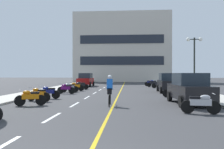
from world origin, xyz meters
TOP-DOWN VIEW (x-y plane):
  - ground_plane at (0.00, 21.00)m, footprint 140.00×140.00m
  - curb_left at (-7.20, 24.00)m, footprint 2.40×72.00m
  - curb_right at (7.20, 24.00)m, footprint 2.40×72.00m
  - lane_dash_1 at (-2.00, 6.00)m, footprint 0.14×2.20m
  - lane_dash_2 at (-2.00, 10.00)m, footprint 0.14×2.20m
  - lane_dash_3 at (-2.00, 14.00)m, footprint 0.14×2.20m
  - lane_dash_4 at (-2.00, 18.00)m, footprint 0.14×2.20m
  - lane_dash_5 at (-2.00, 22.00)m, footprint 0.14×2.20m
  - lane_dash_6 at (-2.00, 26.00)m, footprint 0.14×2.20m
  - lane_dash_7 at (-2.00, 30.00)m, footprint 0.14×2.20m
  - lane_dash_8 at (-2.00, 34.00)m, footprint 0.14×2.20m
  - lane_dash_9 at (-2.00, 38.00)m, footprint 0.14×2.20m
  - lane_dash_10 at (-2.00, 42.00)m, footprint 0.14×2.20m
  - lane_dash_11 at (-2.00, 46.00)m, footprint 0.14×2.20m
  - centre_line_yellow at (0.25, 24.00)m, footprint 0.12×66.00m
  - office_building at (-0.42, 48.86)m, footprint 20.32×7.83m
  - street_lamp_mid at (7.09, 18.74)m, footprint 1.46×0.36m
  - parked_car_near at (4.65, 10.67)m, footprint 2.11×4.29m
  - parked_car_mid at (4.85, 19.34)m, footprint 1.96×4.22m
  - parked_car_far at (-4.86, 28.96)m, footprint 1.94×4.21m
  - motorcycle_2 at (4.30, 7.30)m, footprint 1.70×0.60m
  - motorcycle_3 at (-4.32, 9.28)m, footprint 1.64×0.80m
  - motorcycle_4 at (-4.66, 11.29)m, footprint 1.68×0.68m
  - motorcycle_5 at (-4.58, 12.92)m, footprint 1.70×0.60m
  - motorcycle_6 at (4.46, 14.38)m, footprint 1.65×0.76m
  - motorcycle_7 at (-4.40, 16.98)m, footprint 1.68×0.66m
  - motorcycle_8 at (-4.47, 18.46)m, footprint 1.70×0.60m
  - motorcycle_9 at (-4.30, 20.31)m, footprint 1.70×0.60m
  - motorcycle_10 at (-4.18, 22.34)m, footprint 1.68×0.67m
  - motorcycle_11 at (4.68, 25.62)m, footprint 1.67×0.68m
  - motorcycle_12 at (4.30, 27.97)m, footprint 1.70×0.60m
  - motorcycle_13 at (4.14, 29.98)m, footprint 1.66×0.73m
  - cyclist_rider at (0.05, 9.72)m, footprint 0.42×1.77m

SIDE VIEW (x-z plane):
  - ground_plane at x=0.00m, z-range 0.00..0.00m
  - lane_dash_1 at x=-2.00m, z-range 0.00..0.01m
  - lane_dash_2 at x=-2.00m, z-range 0.00..0.01m
  - lane_dash_3 at x=-2.00m, z-range 0.00..0.01m
  - lane_dash_4 at x=-2.00m, z-range 0.00..0.01m
  - lane_dash_5 at x=-2.00m, z-range 0.00..0.01m
  - lane_dash_6 at x=-2.00m, z-range 0.00..0.01m
  - lane_dash_7 at x=-2.00m, z-range 0.00..0.01m
  - lane_dash_8 at x=-2.00m, z-range 0.00..0.01m
  - lane_dash_9 at x=-2.00m, z-range 0.00..0.01m
  - lane_dash_10 at x=-2.00m, z-range 0.00..0.01m
  - lane_dash_11 at x=-2.00m, z-range 0.00..0.01m
  - centre_line_yellow at x=0.25m, z-range 0.00..0.01m
  - curb_left at x=-7.20m, z-range 0.00..0.12m
  - curb_right at x=7.20m, z-range 0.00..0.12m
  - motorcycle_2 at x=4.30m, z-range 0.01..0.93m
  - motorcycle_3 at x=-4.32m, z-range 0.01..0.93m
  - motorcycle_4 at x=-4.66m, z-range 0.01..0.93m
  - motorcycle_5 at x=-4.58m, z-range 0.01..0.93m
  - motorcycle_6 at x=4.46m, z-range 0.01..0.93m
  - motorcycle_7 at x=-4.40m, z-range 0.01..0.93m
  - motorcycle_8 at x=-4.47m, z-range 0.01..0.93m
  - motorcycle_9 at x=-4.30m, z-range 0.01..0.93m
  - motorcycle_10 at x=-4.18m, z-range 0.01..0.93m
  - motorcycle_11 at x=4.68m, z-range 0.01..0.93m
  - motorcycle_12 at x=4.30m, z-range 0.01..0.93m
  - motorcycle_13 at x=4.14m, z-range 0.01..0.93m
  - cyclist_rider at x=0.05m, z-range 0.03..1.74m
  - parked_car_near at x=4.65m, z-range 0.01..1.83m
  - parked_car_mid at x=4.85m, z-range 0.01..1.83m
  - parked_car_far at x=-4.86m, z-range 0.01..1.83m
  - street_lamp_mid at x=7.09m, z-range 1.29..6.26m
  - office_building at x=-0.42m, z-range 0.00..14.58m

